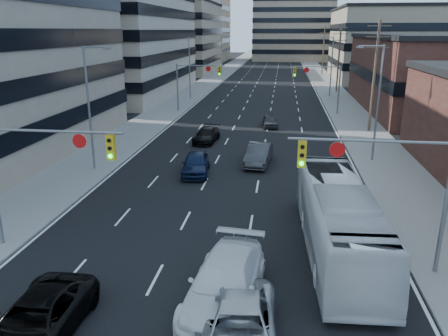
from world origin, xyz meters
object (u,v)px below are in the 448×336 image
black_pickup (37,321)px  transit_bus (338,219)px  white_van (225,282)px  silver_suv (239,328)px  sedan_blue (196,163)px

black_pickup → transit_bus: size_ratio=0.45×
black_pickup → white_van: white_van is taller
silver_suv → transit_bus: transit_bus is taller
white_van → transit_bus: 6.70m
black_pickup → white_van: size_ratio=0.87×
silver_suv → sedan_blue: 18.48m
silver_suv → sedan_blue: sedan_blue is taller
transit_bus → white_van: bearing=-137.4°
silver_suv → sedan_blue: size_ratio=1.18×
white_van → sedan_blue: white_van is taller
white_van → silver_suv: size_ratio=1.13×
black_pickup → silver_suv: 6.79m
silver_suv → sedan_blue: bearing=101.1°
sedan_blue → silver_suv: bearing=-80.5°
transit_bus → sedan_blue: (-8.82, 10.66, -0.86)m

